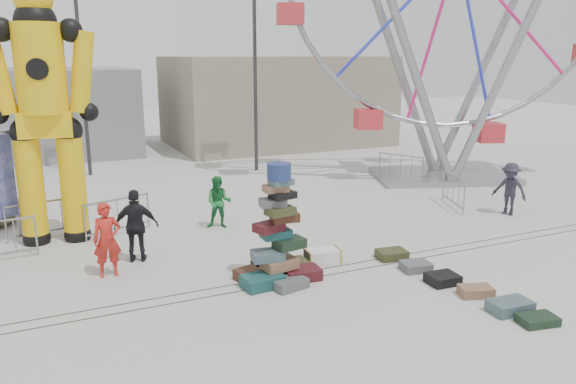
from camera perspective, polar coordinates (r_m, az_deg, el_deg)
name	(u,v)px	position (r m, az deg, el deg)	size (l,w,h in m)	color
ground	(343,284)	(13.11, 5.60, -9.27)	(90.00, 90.00, 0.00)	#9E9E99
track_line_near	(330,275)	(13.59, 4.31, -8.37)	(40.00, 0.04, 0.01)	#47443F
track_line_far	(322,269)	(13.92, 3.51, -7.81)	(40.00, 0.04, 0.01)	#47443F
building_right	(276,100)	(33.21, -1.27, 9.29)	(12.00, 8.00, 5.00)	gray
building_left	(33,112)	(32.51, -24.51, 7.43)	(10.00, 8.00, 4.40)	gray
lamp_post_right	(257,69)	(25.15, -3.16, 12.33)	(1.41, 0.25, 8.00)	#2D2D30
lamp_post_left	(84,70)	(25.49, -20.02, 11.56)	(1.41, 0.25, 8.00)	#2D2D30
suitcase_tower	(278,248)	(13.00, -1.04, -5.73)	(1.95, 1.74, 2.78)	#194B4A
crash_test_dummy	(44,105)	(16.42, -23.54, 8.08)	(2.88, 1.26, 7.22)	black
steamer_trunk	(322,257)	(14.15, 3.52, -6.60)	(0.84, 0.49, 0.39)	silver
row_case_0	(392,254)	(14.79, 10.50, -6.24)	(0.75, 0.55, 0.23)	#3A3C1E
row_case_1	(416,266)	(14.13, 12.85, -7.37)	(0.68, 0.55, 0.21)	#575A5F
row_case_2	(443,279)	(13.51, 15.44, -8.50)	(0.70, 0.58, 0.23)	black
row_case_3	(476,291)	(13.07, 18.54, -9.53)	(0.71, 0.44, 0.21)	#896146
row_case_4	(510,306)	(12.55, 21.63, -10.73)	(0.87, 0.54, 0.25)	#465D64
row_case_5	(538,320)	(12.25, 24.02, -11.77)	(0.74, 0.48, 0.17)	black
barricade_dummy_b	(44,219)	(17.51, -23.55, -2.52)	(2.00, 0.10, 1.10)	gray
barricade_dummy_c	(118,216)	(17.05, -16.91, -2.37)	(2.00, 0.10, 1.10)	gray
barricade_wheel_front	(453,191)	(20.08, 16.43, 0.07)	(2.00, 0.10, 1.10)	gray
barricade_wheel_back	(401,167)	(23.89, 11.37, 2.50)	(2.00, 0.10, 1.10)	gray
pedestrian_red	(107,240)	(13.88, -17.90, -4.65)	(0.65, 0.43, 1.78)	#B32019
pedestrian_green	(219,202)	(17.02, -7.05, -1.04)	(0.77, 0.60, 1.59)	#1A6B2F
pedestrian_black	(136,226)	(14.62, -15.16, -3.34)	(1.09, 0.46, 1.87)	black
pedestrian_grey	(510,189)	(19.65, 21.60, 0.30)	(1.11, 0.64, 1.72)	#23222D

